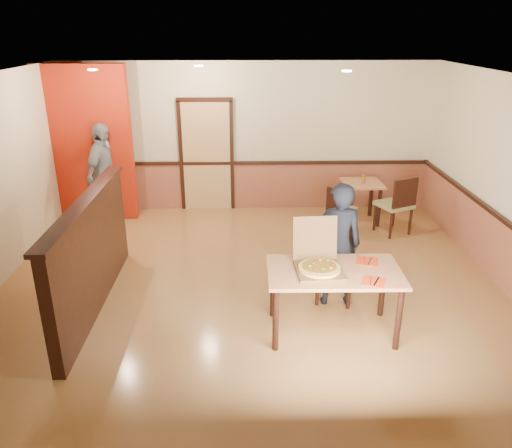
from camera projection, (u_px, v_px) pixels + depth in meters
The scene contains 24 objects.
floor at pixel (251, 295), 6.74m from camera, with size 7.00×7.00×0.00m, color #A77440.
ceiling at pixel (250, 81), 5.70m from camera, with size 7.00×7.00×0.00m, color black.
wall_back at pixel (248, 138), 9.47m from camera, with size 7.00×7.00×0.00m, color beige.
wainscot_back at pixel (249, 186), 9.80m from camera, with size 7.00×0.04×0.90m, color #98563D.
chair_rail_back at pixel (248, 163), 9.60m from camera, with size 7.00×0.06×0.06m, color black.
wainscot_right at pixel (511, 262), 6.65m from camera, with size 0.04×7.00×0.90m, color #98563D.
back_door at pixel (207, 156), 9.55m from camera, with size 0.90×0.06×2.10m, color tan.
booth_partition at pixel (92, 253), 6.24m from camera, with size 0.20×3.10×1.44m.
red_accent_panel at pixel (87, 144), 8.95m from camera, with size 1.60×0.20×2.78m, color #AA1F0C.
spot_a at pixel (93, 70), 7.33m from camera, with size 0.14×0.14×0.02m, color #FFD7B2.
spot_b at pixel (199, 66), 8.01m from camera, with size 0.14×0.14×0.02m, color #FFD7B2.
spot_c at pixel (347, 71), 7.13m from camera, with size 0.14×0.14×0.02m, color #FFD7B2.
main_table at pixel (334, 279), 5.68m from camera, with size 1.52×0.88×0.81m.
diner_chair at pixel (336, 260), 6.51m from camera, with size 0.59×0.59×0.98m.
side_chair_left at pixel (340, 208), 8.54m from camera, with size 0.59×0.59×0.86m.
side_chair_right at pixel (397, 203), 8.51m from camera, with size 0.68×0.68×1.04m.
side_table at pixel (361, 191), 9.07m from camera, with size 0.72×0.72×0.75m.
diner at pixel (338, 245), 6.26m from camera, with size 0.60×0.39×1.64m, color black.
passerby at pixel (104, 175), 8.87m from camera, with size 1.08×0.45×1.83m, color gray.
pizza_box at pixel (318, 265), 5.62m from camera, with size 0.55×0.64×0.54m.
pizza at pixel (319, 268), 5.57m from camera, with size 0.47×0.47×0.03m, color #EFCB57.
napkin_near at pixel (374, 282), 5.39m from camera, with size 0.31×0.31×0.01m.
napkin_far at pixel (367, 261), 5.85m from camera, with size 0.31×0.31×0.01m.
condiment at pixel (363, 179), 8.92m from camera, with size 0.06×0.06×0.15m, color #90631A.
Camera 1 is at (-0.07, -5.91, 3.39)m, focal length 35.00 mm.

